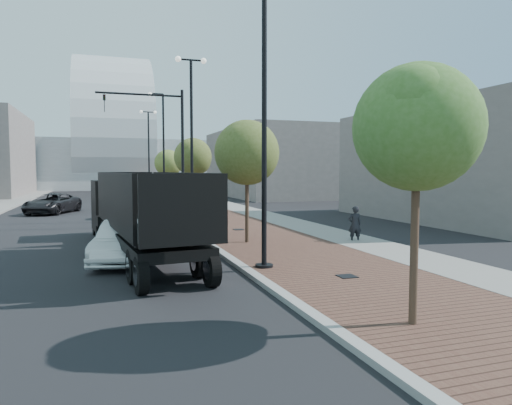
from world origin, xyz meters
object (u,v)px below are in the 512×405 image
object	(u,v)px
dark_car_mid	(52,203)
dump_truck	(130,216)
pedestrian	(355,225)
white_sedan	(126,241)

from	to	relation	value
dark_car_mid	dump_truck	bearing A→B (deg)	-53.62
pedestrian	white_sedan	bearing A→B (deg)	16.33
white_sedan	dark_car_mid	xyz separation A→B (m)	(-4.14, 20.19, 0.01)
white_sedan	pedestrian	size ratio (longest dim) A/B	2.71
dark_car_mid	pedestrian	world-z (taller)	pedestrian
white_sedan	dark_car_mid	world-z (taller)	dark_car_mid
dump_truck	white_sedan	bearing A→B (deg)	-101.88
white_sedan	dark_car_mid	size ratio (longest dim) A/B	0.83
dump_truck	dark_car_mid	xyz separation A→B (m)	(-4.46, 17.15, -0.57)
dump_truck	dark_car_mid	world-z (taller)	dump_truck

